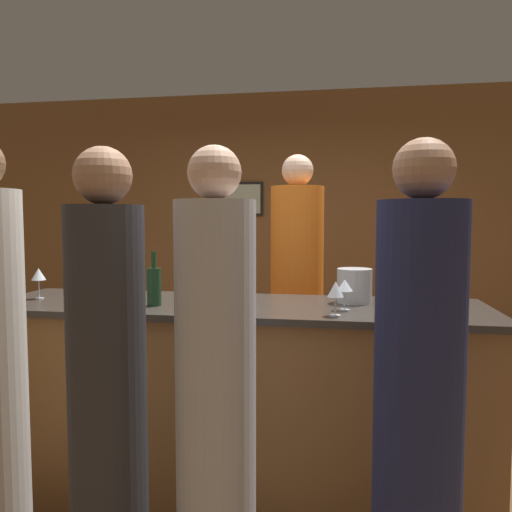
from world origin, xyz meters
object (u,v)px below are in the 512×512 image
object	(u,v)px
bartender	(297,308)
ice_bucket	(354,286)
guest_1	(418,411)
wine_bottle_0	(154,285)
guest_3	(108,397)
guest_0	(216,406)

from	to	relation	value
bartender	ice_bucket	size ratio (longest dim) A/B	10.52
guest_1	wine_bottle_0	bearing A→B (deg)	152.19
bartender	guest_1	bearing A→B (deg)	109.51
guest_1	guest_3	world-z (taller)	guest_1
bartender	guest_0	bearing A→B (deg)	84.68
bartender	guest_0	size ratio (longest dim) A/B	1.10
guest_0	guest_1	world-z (taller)	guest_1
wine_bottle_0	ice_bucket	bearing A→B (deg)	14.56
guest_0	guest_3	bearing A→B (deg)	-179.73
guest_1	ice_bucket	distance (m)	1.00
guest_1	guest_3	size ratio (longest dim) A/B	1.01
bartender	guest_3	world-z (taller)	bartender
bartender	guest_3	distance (m)	1.78
guest_0	ice_bucket	size ratio (longest dim) A/B	9.58
guest_3	wine_bottle_0	world-z (taller)	guest_3
guest_1	wine_bottle_0	size ratio (longest dim) A/B	6.37
guest_1	guest_3	distance (m)	1.16
guest_0	wine_bottle_0	xyz separation A→B (m)	(-0.51, 0.71, 0.35)
bartender	ice_bucket	xyz separation A→B (m)	(0.37, -0.70, 0.26)
wine_bottle_0	ice_bucket	world-z (taller)	wine_bottle_0
guest_1	guest_3	bearing A→B (deg)	-177.18
guest_3	wine_bottle_0	xyz separation A→B (m)	(-0.08, 0.71, 0.34)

